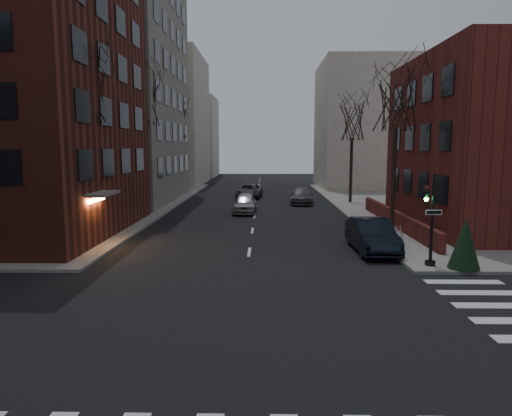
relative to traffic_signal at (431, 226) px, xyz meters
The scene contains 21 objects.
ground 12.15m from the traffic_signal, 131.43° to the right, with size 160.00×160.00×0.00m, color black.
building_left_tan 37.33m from the traffic_signal, 134.92° to the left, with size 18.00×18.00×28.00m, color gray.
building_right_brick 13.65m from the traffic_signal, 49.44° to the left, with size 12.00×14.00×11.00m, color #5C211A.
low_wall_right 10.18m from the traffic_signal, 82.24° to the left, with size 0.35×16.00×1.00m, color #5C211A.
building_distant_la 51.89m from the traffic_signal, 116.50° to the left, with size 14.00×16.00×18.00m, color beige.
building_distant_ra 42.05m from the traffic_signal, 80.23° to the left, with size 14.00×14.00×16.00m, color beige.
building_distant_lb 66.59m from the traffic_signal, 108.38° to the left, with size 10.00×12.00×14.00m, color beige.
traffic_signal is the anchor object (origin of this frame).
tree_left_a 18.66m from the traffic_signal, 163.35° to the left, with size 4.18×4.18×10.26m.
tree_left_b 24.87m from the traffic_signal, 134.54° to the left, with size 4.40×4.40×10.80m.
tree_left_c 35.76m from the traffic_signal, 118.36° to the left, with size 3.96×3.96×9.72m.
tree_right_a 10.92m from the traffic_signal, 84.53° to the left, with size 3.96×3.96×9.72m.
tree_right_b 23.71m from the traffic_signal, 87.85° to the left, with size 3.74×3.74×9.18m.
streetlamp_near 20.86m from the traffic_signal, 141.13° to the left, with size 0.36×0.36×6.28m.
streetlamp_far 36.81m from the traffic_signal, 116.06° to the left, with size 0.36×0.36×6.28m.
parked_sedan 3.82m from the traffic_signal, 118.25° to the left, with size 1.77×5.09×1.68m, color black.
car_lane_silver 18.98m from the traffic_signal, 117.49° to the left, with size 1.79×4.45×1.52m, color #9E9EA4.
car_lane_gray 23.32m from the traffic_signal, 99.11° to the left, with size 2.07×5.09×1.48m, color #434449.
car_lane_far 28.91m from the traffic_signal, 107.61° to the left, with size 2.39×5.18×1.44m, color #38383D.
sandwich_board 4.28m from the traffic_signal, 92.35° to the left, with size 0.44×0.62×1.00m, color silver.
evergreen_shrub 1.54m from the traffic_signal, 20.91° to the right, with size 1.31×1.31×2.19m, color black.
Camera 1 is at (0.75, -10.52, 5.27)m, focal length 32.00 mm.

